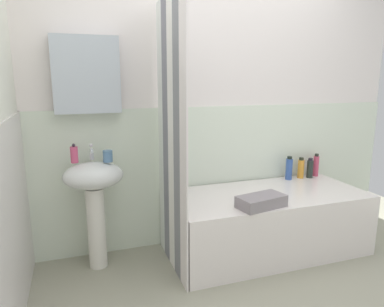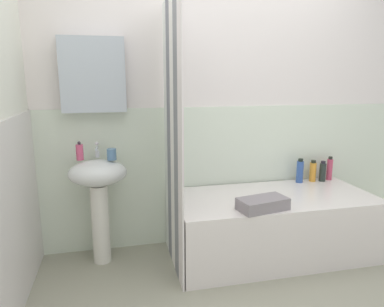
# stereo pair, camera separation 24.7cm
# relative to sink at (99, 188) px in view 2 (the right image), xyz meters

# --- Properties ---
(wall_back_tiled) EXTENTS (3.60, 0.18, 2.40)m
(wall_back_tiled) POSITION_rel_sink_xyz_m (0.99, 0.23, 0.53)
(wall_back_tiled) COLOR white
(wall_back_tiled) RESTS_ON ground_plane
(sink) EXTENTS (0.44, 0.34, 0.83)m
(sink) POSITION_rel_sink_xyz_m (0.00, 0.00, 0.00)
(sink) COLOR silver
(sink) RESTS_ON ground_plane
(faucet) EXTENTS (0.03, 0.12, 0.12)m
(faucet) POSITION_rel_sink_xyz_m (0.00, 0.08, 0.28)
(faucet) COLOR silver
(faucet) RESTS_ON sink
(soap_dispenser) EXTENTS (0.05, 0.05, 0.14)m
(soap_dispenser) POSITION_rel_sink_xyz_m (-0.12, 0.04, 0.28)
(soap_dispenser) COLOR #CD4A70
(soap_dispenser) RESTS_ON sink
(toothbrush_cup) EXTENTS (0.07, 0.07, 0.09)m
(toothbrush_cup) POSITION_rel_sink_xyz_m (0.11, -0.01, 0.26)
(toothbrush_cup) COLOR #5178A1
(toothbrush_cup) RESTS_ON sink
(bathtub) EXTENTS (1.62, 0.75, 0.51)m
(bathtub) POSITION_rel_sink_xyz_m (1.37, -0.19, -0.36)
(bathtub) COLOR white
(bathtub) RESTS_ON ground_plane
(shower_curtain) EXTENTS (0.01, 0.75, 2.00)m
(shower_curtain) POSITION_rel_sink_xyz_m (0.55, -0.19, 0.39)
(shower_curtain) COLOR white
(shower_curtain) RESTS_ON ground_plane
(body_wash_bottle) EXTENTS (0.05, 0.05, 0.22)m
(body_wash_bottle) POSITION_rel_sink_xyz_m (2.08, 0.12, 0.00)
(body_wash_bottle) COLOR #CC4565
(body_wash_bottle) RESTS_ON bathtub
(shampoo_bottle) EXTENTS (0.06, 0.06, 0.19)m
(shampoo_bottle) POSITION_rel_sink_xyz_m (1.99, 0.09, -0.01)
(shampoo_bottle) COLOR #262F2A
(shampoo_bottle) RESTS_ON bathtub
(conditioner_bottle) EXTENTS (0.06, 0.06, 0.20)m
(conditioner_bottle) POSITION_rel_sink_xyz_m (1.90, 0.11, -0.01)
(conditioner_bottle) COLOR orange
(conditioner_bottle) RESTS_ON bathtub
(lotion_bottle) EXTENTS (0.06, 0.06, 0.22)m
(lotion_bottle) POSITION_rel_sink_xyz_m (1.77, 0.10, 0.00)
(lotion_bottle) COLOR #3558A3
(lotion_bottle) RESTS_ON bathtub
(towel_folded) EXTENTS (0.38, 0.25, 0.09)m
(towel_folded) POSITION_rel_sink_xyz_m (1.16, -0.45, -0.06)
(towel_folded) COLOR gray
(towel_folded) RESTS_ON bathtub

